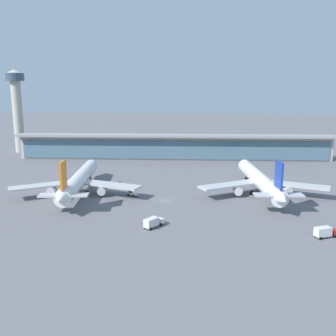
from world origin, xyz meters
name	(u,v)px	position (x,y,z in m)	size (l,w,h in m)	color
ground_plane	(165,201)	(0.00, 0.00, 0.00)	(1200.00, 1200.00, 0.00)	slate
airliner_left_stand	(79,180)	(-35.20, 7.70, 5.62)	(51.40, 67.11, 17.86)	white
airliner_centre_stand	(260,180)	(37.60, 11.76, 5.62)	(51.53, 67.08, 17.86)	white
service_truck_near_nose_red	(325,232)	(47.32, -33.42, 1.69)	(7.64, 4.69, 3.10)	#B21E1E
service_truck_under_wing_white	(153,222)	(-1.95, -28.11, 1.69)	(6.17, 7.25, 3.10)	silver
service_truck_mid_apron_white	(132,194)	(-13.41, 6.08, 0.81)	(6.18, 5.27, 2.70)	silver
service_truck_by_tail_yellow	(111,186)	(-24.28, 18.14, 0.81)	(6.93, 2.57, 2.70)	yellow
terminal_building	(174,146)	(0.00, 88.09, 7.87)	(192.49, 12.80, 15.20)	#B2ADA3
control_tower	(17,103)	(-106.68, 110.40, 32.96)	(12.00, 12.00, 60.19)	#B2ADA3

